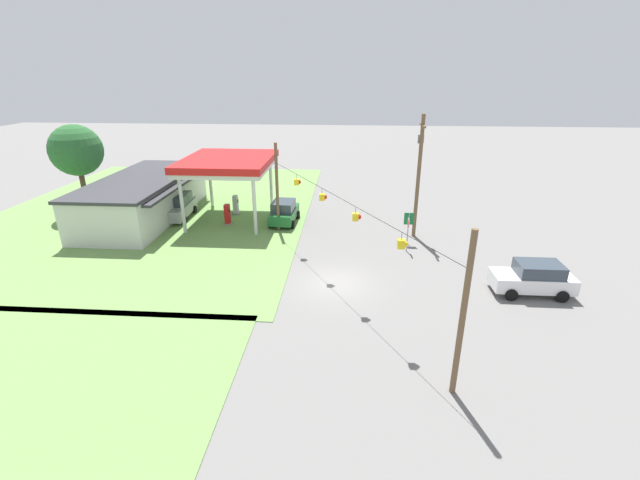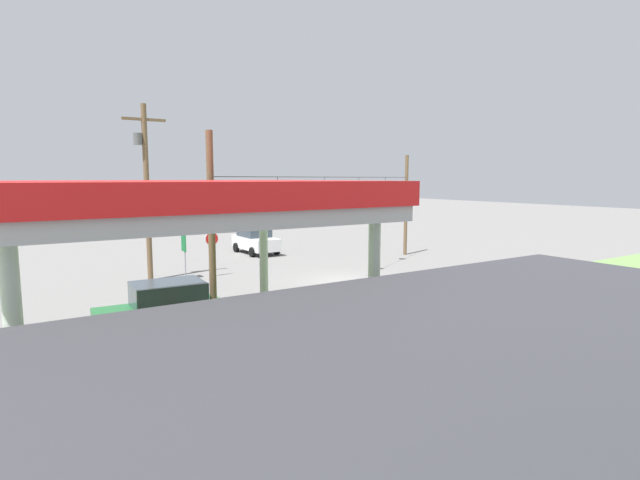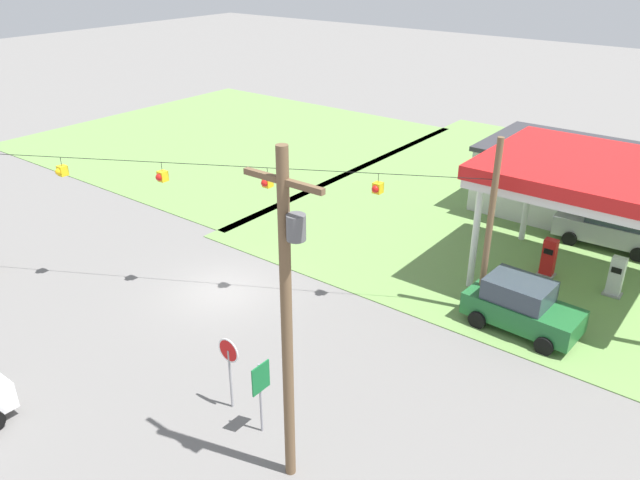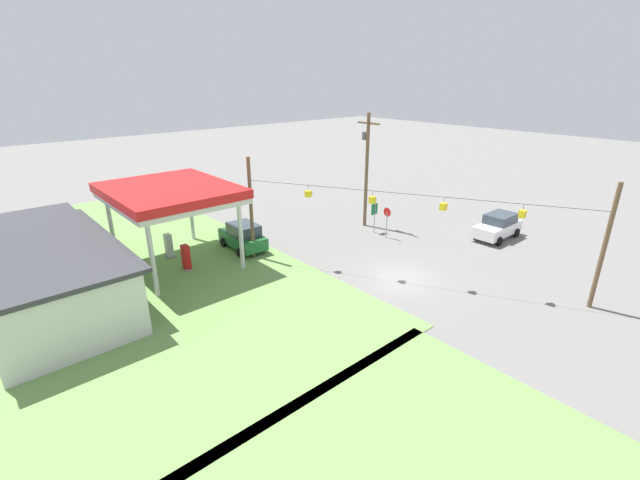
{
  "view_description": "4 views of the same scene",
  "coord_description": "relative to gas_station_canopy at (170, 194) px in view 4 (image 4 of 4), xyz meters",
  "views": [
    {
      "loc": [
        -23.15,
        -0.65,
        12.09
      ],
      "look_at": [
        2.58,
        1.18,
        1.79
      ],
      "focal_mm": 24.0,
      "sensor_mm": 36.0,
      "label": 1
    },
    {
      "loc": [
        15.11,
        21.19,
        5.42
      ],
      "look_at": [
        3.9,
        3.85,
        2.85
      ],
      "focal_mm": 28.0,
      "sensor_mm": 36.0,
      "label": 2
    },
    {
      "loc": [
        16.83,
        -15.21,
        13.04
      ],
      "look_at": [
        3.17,
        2.45,
        2.34
      ],
      "focal_mm": 35.0,
      "sensor_mm": 36.0,
      "label": 3
    },
    {
      "loc": [
        -14.69,
        19.75,
        11.92
      ],
      "look_at": [
        5.37,
        2.05,
        1.56
      ],
      "focal_mm": 24.0,
      "sensor_mm": 36.0,
      "label": 4
    }
  ],
  "objects": [
    {
      "name": "car_on_crossroad",
      "position": [
        -11.83,
        -20.81,
        -3.87
      ],
      "size": [
        2.11,
        4.47,
        1.91
      ],
      "rotation": [
        0.0,
        0.0,
        1.57
      ],
      "color": "white",
      "rests_on": "ground"
    },
    {
      "name": "car_at_pumps_rear",
      "position": [
        -0.04,
        4.69,
        -3.79
      ],
      "size": [
        4.92,
        2.3,
        2.1
      ],
      "rotation": [
        0.0,
        0.0,
        3.19
      ],
      "color": "#9E9EA3",
      "rests_on": "ground"
    },
    {
      "name": "fuel_pump_near",
      "position": [
        -1.36,
        -0.0,
        -4.02
      ],
      "size": [
        0.71,
        0.56,
        1.72
      ],
      "color": "gray",
      "rests_on": "ground"
    },
    {
      "name": "car_at_pumps_front",
      "position": [
        -0.75,
        -4.68,
        -3.84
      ],
      "size": [
        4.22,
        2.28,
        1.98
      ],
      "rotation": [
        0.0,
        0.0,
        -0.05
      ],
      "color": "#1E602D",
      "rests_on": "ground"
    },
    {
      "name": "gas_station_store",
      "position": [
        -0.06,
        7.62,
        -3.05
      ],
      "size": [
        14.8,
        6.89,
        3.56
      ],
      "color": "silver",
      "rests_on": "ground"
    },
    {
      "name": "grass_verge_station_corner",
      "position": [
        2.0,
        7.63,
        -4.82
      ],
      "size": [
        36.0,
        28.0,
        0.04
      ],
      "primitive_type": "cube",
      "color": "#6B934C",
      "rests_on": "ground"
    },
    {
      "name": "ground_plane",
      "position": [
        -11.46,
        -9.46,
        -4.84
      ],
      "size": [
        160.0,
        160.0,
        0.0
      ],
      "primitive_type": "plane",
      "color": "slate"
    },
    {
      "name": "fuel_pump_far",
      "position": [
        1.36,
        -0.0,
        -4.02
      ],
      "size": [
        0.71,
        0.56,
        1.72
      ],
      "color": "gray",
      "rests_on": "ground"
    },
    {
      "name": "gas_station_canopy",
      "position": [
        0.0,
        0.0,
        0.0
      ],
      "size": [
        8.55,
        7.12,
        5.36
      ],
      "color": "silver",
      "rests_on": "ground"
    },
    {
      "name": "stop_sign_roadside",
      "position": [
        -6.1,
        -14.29,
        -3.03
      ],
      "size": [
        0.8,
        0.08,
        2.5
      ],
      "rotation": [
        0.0,
        0.0,
        3.14
      ],
      "color": "#99999E",
      "rests_on": "ground"
    },
    {
      "name": "route_sign",
      "position": [
        -4.61,
        -14.51,
        -3.13
      ],
      "size": [
        0.1,
        0.7,
        2.4
      ],
      "color": "gray",
      "rests_on": "ground"
    },
    {
      "name": "signal_span_gantry",
      "position": [
        -11.46,
        -9.48,
        -0.99
      ],
      "size": [
        18.33,
        10.24,
        7.01
      ],
      "color": "brown",
      "rests_on": "ground"
    },
    {
      "name": "utility_pole_main",
      "position": [
        -2.92,
        -15.2,
        0.32
      ],
      "size": [
        2.2,
        0.44,
        9.21
      ],
      "color": "brown",
      "rests_on": "ground"
    }
  ]
}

